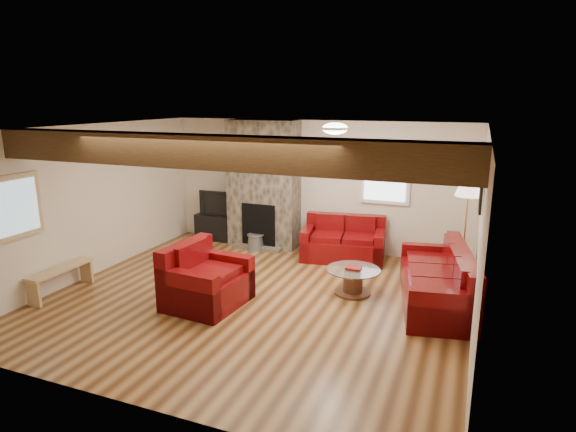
# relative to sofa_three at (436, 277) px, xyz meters

# --- Properties ---
(room) EXTENTS (8.00, 8.00, 8.00)m
(room) POSITION_rel_sofa_three_xyz_m (-2.48, -0.79, 0.84)
(room) COLOR #522F15
(room) RESTS_ON ground
(floor) EXTENTS (6.00, 6.00, 0.00)m
(floor) POSITION_rel_sofa_three_xyz_m (-2.48, -0.79, -0.41)
(floor) COLOR #522F15
(floor) RESTS_ON ground
(oak_beam) EXTENTS (6.00, 0.36, 0.38)m
(oak_beam) POSITION_rel_sofa_three_xyz_m (-2.48, -2.04, 1.90)
(oak_beam) COLOR #362210
(oak_beam) RESTS_ON room
(chimney_breast) EXTENTS (1.40, 0.67, 2.50)m
(chimney_breast) POSITION_rel_sofa_three_xyz_m (-3.48, 1.70, 0.81)
(chimney_breast) COLOR #343028
(chimney_breast) RESTS_ON floor
(back_window) EXTENTS (0.90, 0.08, 1.10)m
(back_window) POSITION_rel_sofa_three_xyz_m (-1.13, 1.92, 1.14)
(back_window) COLOR silver
(back_window) RESTS_ON room
(hatch_window) EXTENTS (0.08, 1.00, 0.90)m
(hatch_window) POSITION_rel_sofa_three_xyz_m (-5.44, -2.29, 1.04)
(hatch_window) COLOR #A68457
(hatch_window) RESTS_ON room
(ceiling_dome) EXTENTS (0.40, 0.40, 0.18)m
(ceiling_dome) POSITION_rel_sofa_three_xyz_m (-1.58, 0.11, 2.03)
(ceiling_dome) COLOR white
(ceiling_dome) RESTS_ON room
(artwork_back) EXTENTS (0.42, 0.06, 0.52)m
(artwork_back) POSITION_rel_sofa_three_xyz_m (-2.33, 1.92, 1.29)
(artwork_back) COLOR black
(artwork_back) RESTS_ON room
(artwork_right) EXTENTS (0.06, 0.55, 0.42)m
(artwork_right) POSITION_rel_sofa_three_xyz_m (0.48, -0.49, 1.34)
(artwork_right) COLOR black
(artwork_right) RESTS_ON room
(sofa_three) EXTENTS (1.28, 2.26, 0.82)m
(sofa_three) POSITION_rel_sofa_three_xyz_m (0.00, 0.00, 0.00)
(sofa_three) COLOR #4D0509
(sofa_three) RESTS_ON floor
(loveseat) EXTENTS (1.59, 1.05, 0.79)m
(loveseat) POSITION_rel_sofa_three_xyz_m (-1.76, 1.44, -0.02)
(loveseat) COLOR #4D0509
(loveseat) RESTS_ON floor
(armchair_red) EXTENTS (1.04, 1.17, 0.89)m
(armchair_red) POSITION_rel_sofa_three_xyz_m (-3.04, -1.23, 0.03)
(armchair_red) COLOR #4D0509
(armchair_red) RESTS_ON floor
(coffee_table) EXTENTS (0.82, 0.82, 0.43)m
(coffee_table) POSITION_rel_sofa_three_xyz_m (-1.19, -0.08, -0.21)
(coffee_table) COLOR #422415
(coffee_table) RESTS_ON floor
(tv_cabinet) EXTENTS (1.07, 0.43, 0.54)m
(tv_cabinet) POSITION_rel_sofa_three_xyz_m (-4.47, 1.74, -0.14)
(tv_cabinet) COLOR black
(tv_cabinet) RESTS_ON floor
(television) EXTENTS (0.89, 0.12, 0.51)m
(television) POSITION_rel_sofa_three_xyz_m (-4.47, 1.74, 0.38)
(television) COLOR black
(television) RESTS_ON tv_cabinet
(floor_lamp) EXTENTS (0.43, 0.43, 1.68)m
(floor_lamp) POSITION_rel_sofa_three_xyz_m (0.32, 1.29, 1.02)
(floor_lamp) COLOR tan
(floor_lamp) RESTS_ON floor
(pine_bench) EXTENTS (0.26, 1.10, 0.41)m
(pine_bench) POSITION_rel_sofa_three_xyz_m (-5.31, -1.70, -0.21)
(pine_bench) COLOR #A68457
(pine_bench) RESTS_ON floor
(coal_bucket) EXTENTS (0.34, 0.34, 0.32)m
(coal_bucket) POSITION_rel_sofa_three_xyz_m (-3.51, 1.36, -0.25)
(coal_bucket) COLOR slate
(coal_bucket) RESTS_ON floor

